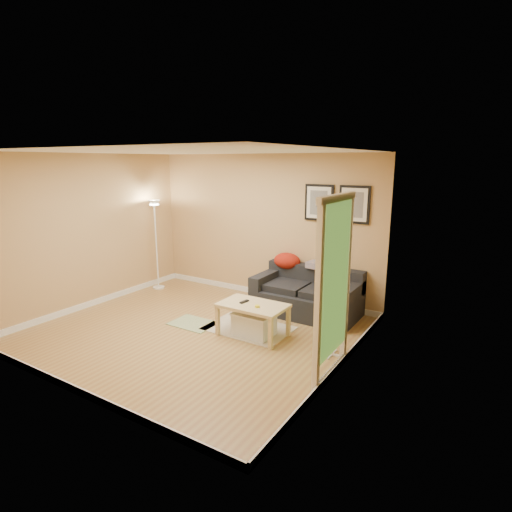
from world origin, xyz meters
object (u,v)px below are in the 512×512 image
coffee_table (253,320)px  floor_lamp (156,247)px  side_table (332,336)px  book_stack (334,315)px  storage_bin (254,324)px  sofa (306,292)px

coffee_table → floor_lamp: floor_lamp is taller
side_table → book_stack: (0.01, -0.01, 0.30)m
storage_bin → floor_lamp: (-2.83, 0.93, 0.66)m
storage_bin → coffee_table: bearing=-138.8°
coffee_table → storage_bin: bearing=53.1°
side_table → floor_lamp: size_ratio=0.30×
sofa → side_table: bearing=-52.0°
coffee_table → side_table: (1.20, 0.02, 0.02)m
sofa → book_stack: sofa is taller
storage_bin → side_table: (1.19, 0.01, 0.09)m
storage_bin → book_stack: size_ratio=2.20×
sofa → floor_lamp: bearing=-175.3°
sofa → storage_bin: 1.23m
storage_bin → side_table: bearing=0.4°
book_stack → floor_lamp: bearing=174.2°
storage_bin → floor_lamp: 3.05m
coffee_table → storage_bin: size_ratio=1.69×
sofa → storage_bin: (-0.27, -1.19, -0.20)m
book_stack → floor_lamp: 4.15m
floor_lamp → sofa: bearing=4.7°
sofa → storage_bin: bearing=-102.7°
coffee_table → side_table: side_table is taller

